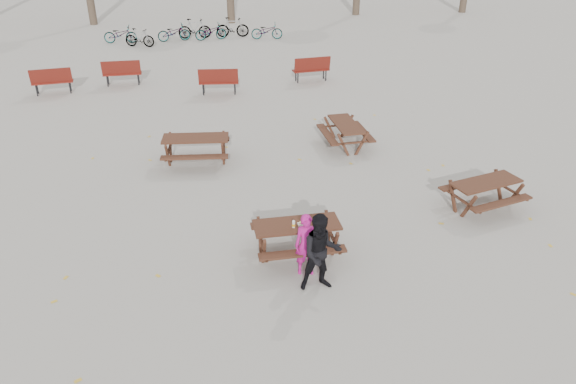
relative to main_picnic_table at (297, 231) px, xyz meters
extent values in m
plane|color=gray|center=(0.00, 0.00, -0.59)|extent=(80.00, 80.00, 0.00)
cube|color=#381E14|center=(0.00, 0.00, 0.16)|extent=(1.80, 0.70, 0.05)
cube|color=#381E14|center=(0.00, -0.60, -0.14)|extent=(1.80, 0.25, 0.05)
cube|color=#381E14|center=(0.00, 0.60, -0.14)|extent=(1.80, 0.25, 0.05)
cylinder|color=#381E14|center=(-0.75, -0.30, -0.22)|extent=(0.08, 0.08, 0.73)
cylinder|color=#381E14|center=(-0.75, 0.30, -0.22)|extent=(0.08, 0.08, 0.73)
cylinder|color=#381E14|center=(0.75, -0.30, -0.22)|extent=(0.08, 0.08, 0.73)
cylinder|color=#381E14|center=(0.75, 0.30, -0.22)|extent=(0.08, 0.08, 0.73)
cube|color=white|center=(0.10, -0.05, 0.21)|extent=(0.18, 0.11, 0.03)
ellipsoid|color=tan|center=(0.10, -0.05, 0.25)|extent=(0.14, 0.06, 0.05)
cylinder|color=silver|center=(-0.10, -0.12, 0.26)|extent=(0.06, 0.06, 0.15)
cylinder|color=#F9AD0D|center=(-0.10, -0.12, 0.25)|extent=(0.07, 0.07, 0.05)
cylinder|color=white|center=(-0.10, -0.12, 0.35)|extent=(0.03, 0.03, 0.02)
imported|color=#BD1780|center=(0.07, -0.65, 0.08)|extent=(0.53, 0.39, 1.33)
imported|color=black|center=(0.23, -1.18, 0.23)|extent=(0.80, 0.63, 1.63)
imported|color=black|center=(-5.08, 20.43, -0.15)|extent=(1.75, 0.81, 0.88)
imported|color=black|center=(-4.07, 19.44, -0.14)|extent=(1.56, 0.91, 0.90)
imported|color=black|center=(-2.38, 20.38, -0.15)|extent=(1.74, 0.80, 0.88)
imported|color=black|center=(-1.29, 20.77, -0.07)|extent=(1.73, 0.55, 1.03)
imported|color=black|center=(-0.48, 20.29, -0.16)|extent=(1.70, 0.78, 0.86)
imported|color=black|center=(0.71, 20.71, -0.07)|extent=(1.76, 0.67, 1.03)
imported|color=black|center=(2.44, 19.92, -0.16)|extent=(1.69, 0.79, 0.86)
camera|label=1|loc=(-2.03, -9.76, 6.28)|focal=35.00mm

